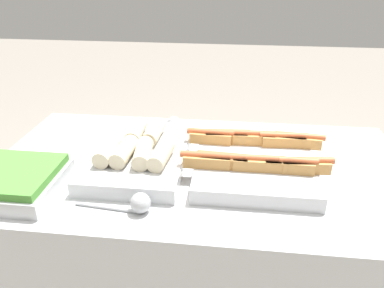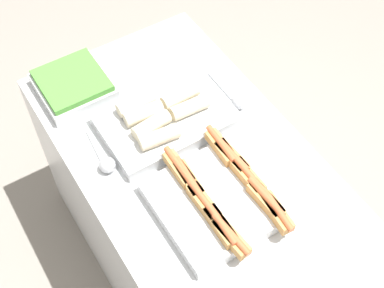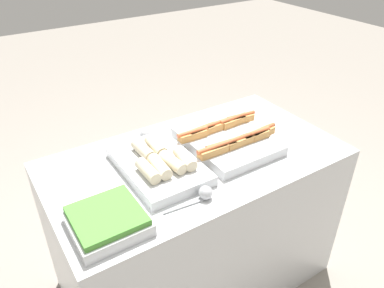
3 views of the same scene
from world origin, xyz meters
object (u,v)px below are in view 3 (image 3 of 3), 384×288
tray_wraps (159,164)px  tray_side_front (107,221)px  serving_spoon_near (204,194)px  tray_hotdogs (227,139)px  serving_spoon_far (144,135)px

tray_wraps → tray_side_front: (-0.33, -0.21, -0.00)m
tray_wraps → serving_spoon_near: 0.27m
tray_hotdogs → tray_side_front: tray_hotdogs is taller
tray_hotdogs → tray_wraps: size_ratio=0.99×
serving_spoon_near → serving_spoon_far: 0.55m
tray_wraps → serving_spoon_far: bearing=77.3°
serving_spoon_near → tray_hotdogs: bearing=39.9°
tray_side_front → serving_spoon_far: 0.63m
tray_wraps → tray_side_front: 0.39m
tray_side_front → tray_hotdogs: bearing=17.0°
tray_hotdogs → serving_spoon_far: bearing=139.7°
tray_hotdogs → tray_wraps: tray_wraps is taller
tray_hotdogs → serving_spoon_near: bearing=-140.1°
tray_hotdogs → tray_wraps: (-0.39, -0.01, 0.00)m
tray_wraps → serving_spoon_near: (0.06, -0.27, -0.01)m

